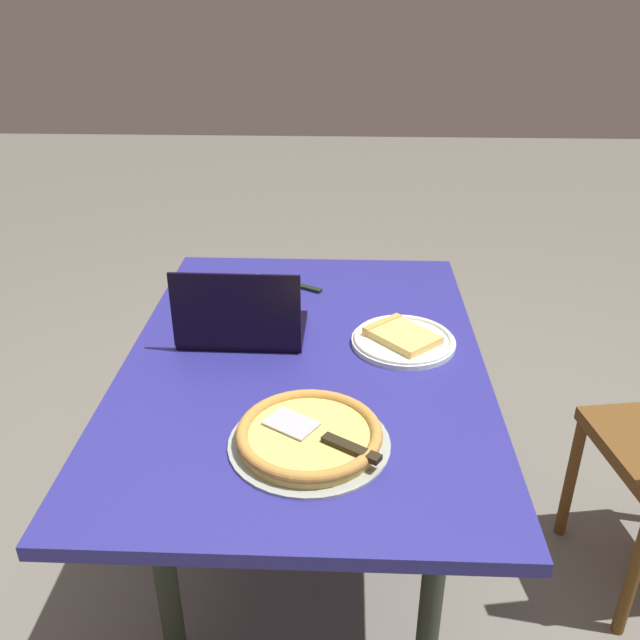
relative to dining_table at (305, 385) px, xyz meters
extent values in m
plane|color=#6A665C|center=(0.00, 0.00, -0.64)|extent=(12.00, 12.00, 0.00)
cube|color=navy|center=(0.00, 0.00, 0.07)|extent=(1.30, 0.89, 0.03)
cylinder|color=#2C3427|center=(-0.32, -0.32, -0.30)|extent=(0.06, 0.06, 0.70)
cylinder|color=#2C3427|center=(0.32, -0.32, -0.30)|extent=(0.06, 0.06, 0.70)
cylinder|color=#2C3427|center=(-0.32, 0.32, -0.30)|extent=(0.06, 0.06, 0.70)
cylinder|color=#2C3427|center=(0.32, 0.32, -0.30)|extent=(0.06, 0.06, 0.70)
cube|color=black|center=(-0.12, -0.17, 0.09)|extent=(0.21, 0.32, 0.02)
cube|color=black|center=(-0.12, -0.17, 0.10)|extent=(0.13, 0.28, 0.00)
cube|color=black|center=(-0.01, -0.17, 0.20)|extent=(0.01, 0.32, 0.20)
cube|color=black|center=(-0.02, -0.17, 0.20)|extent=(0.01, 0.29, 0.18)
cylinder|color=white|center=(-0.07, 0.25, 0.09)|extent=(0.27, 0.27, 0.01)
torus|color=white|center=(-0.07, 0.25, 0.10)|extent=(0.26, 0.26, 0.01)
cube|color=#DFB760|center=(-0.07, 0.25, 0.11)|extent=(0.20, 0.20, 0.02)
cube|color=gold|center=(-0.13, 0.20, 0.11)|extent=(0.10, 0.11, 0.03)
cylinder|color=#9AA29B|center=(0.35, 0.03, 0.09)|extent=(0.33, 0.33, 0.01)
cylinder|color=#D9C35E|center=(0.35, 0.03, 0.10)|extent=(0.29, 0.29, 0.02)
torus|color=#BC853B|center=(0.35, 0.03, 0.11)|extent=(0.30, 0.30, 0.03)
cube|color=#AEB0BF|center=(0.33, -0.01, 0.12)|extent=(0.11, 0.12, 0.00)
cube|color=black|center=(0.40, 0.12, 0.12)|extent=(0.09, 0.12, 0.01)
cube|color=#B0B1C0|center=(-0.46, -0.11, 0.09)|extent=(0.11, 0.17, 0.00)
cube|color=black|center=(-0.41, -0.02, 0.09)|extent=(0.07, 0.10, 0.01)
cylinder|color=brown|center=(-0.17, 0.80, -0.43)|extent=(0.03, 0.03, 0.43)
cylinder|color=brown|center=(0.19, 0.85, -0.43)|extent=(0.03, 0.03, 0.43)
camera|label=1|loc=(1.45, 0.10, 0.94)|focal=37.60mm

